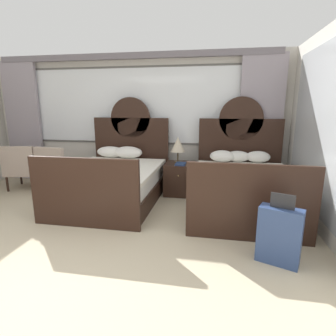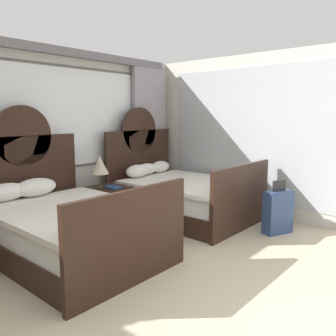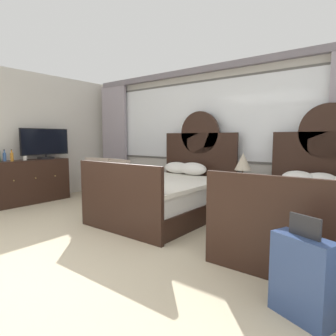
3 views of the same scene
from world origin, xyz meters
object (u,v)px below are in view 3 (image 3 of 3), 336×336
Objects in this scene: dresser_minibar at (30,181)px; suitcase_on_floor at (302,278)px; table_lamp_on_nightstand at (243,162)px; book_on_nightstand at (242,184)px; bed_near_window at (168,195)px; tv_flatscreen at (45,143)px; bed_near_mirror at (310,217)px; armchair_by_window_left at (127,180)px; cup_on_dresser at (25,158)px; bottle_spirit_blue at (5,157)px; nightstand_between_beds at (244,202)px; bottle_liquor_amber at (12,157)px; armchair_by_window_centre at (103,177)px.

dresser_minibar is 1.95× the size of suitcase_on_floor.
table_lamp_on_nightstand reaches higher than book_on_nightstand.
tv_flatscreen is at bearing -168.94° from bed_near_window.
armchair_by_window_left is at bearing 174.66° from bed_near_mirror.
cup_on_dresser reaches higher than book_on_nightstand.
bed_near_mirror is 19.94× the size of cup_on_dresser.
cup_on_dresser is at bearing -86.95° from tv_flatscreen.
bed_near_window is at bearing -13.99° from armchair_by_window_left.
tv_flatscreen reaches higher than bottle_spirit_blue.
cup_on_dresser reaches higher than armchair_by_window_left.
nightstand_between_beds is 0.65m from table_lamp_on_nightstand.
bottle_liquor_amber is at bearing -132.91° from armchair_by_window_left.
dresser_minibar is at bearing -94.20° from tv_flatscreen.
table_lamp_on_nightstand is at bearing 33.09° from bed_near_window.
bottle_liquor_amber reaches higher than suitcase_on_floor.
table_lamp_on_nightstand is 1.89× the size of book_on_nightstand.
armchair_by_window_left reaches higher than book_on_nightstand.
tv_flatscreen reaches higher than book_on_nightstand.
bottle_spirit_blue reaches higher than suitcase_on_floor.
table_lamp_on_nightstand is at bearing 17.59° from tv_flatscreen.
cup_on_dresser is at bearing 80.79° from bottle_spirit_blue.
nightstand_between_beds is 0.77× the size of suitcase_on_floor.
cup_on_dresser is at bearing -138.49° from armchair_by_window_left.
suitcase_on_floor reaches higher than book_on_nightstand.
tv_flatscreen reaches higher than armchair_by_window_centre.
cup_on_dresser is (-5.01, -1.00, 0.55)m from bed_near_mirror.
cup_on_dresser is at bearing -119.75° from armchair_by_window_centre.
bottle_liquor_amber is (-3.91, -1.74, 0.36)m from book_on_nightstand.
tv_flatscreen reaches higher than cup_on_dresser.
dresser_minibar is 1.69× the size of armchair_by_window_left.
dresser_minibar is (-3.97, -1.50, 0.14)m from nightstand_between_beds.
dresser_minibar is 0.70m from bottle_spirit_blue.
bed_near_mirror is 5.14m from dresser_minibar.
armchair_by_window_left is 0.74m from armchair_by_window_centre.
bed_near_mirror is 1.43× the size of dresser_minibar.
bed_near_mirror is 2.08× the size of tv_flatscreen.
dresser_minibar is 1.69× the size of armchair_by_window_centre.
bed_near_window reaches higher than tv_flatscreen.
tv_flatscreen reaches higher than table_lamp_on_nightstand.
armchair_by_window_left reaches higher than suitcase_on_floor.
bed_near_mirror is 3.63× the size of nightstand_between_beds.
bed_near_window is 3.04m from cup_on_dresser.
table_lamp_on_nightstand is at bearing 149.80° from bed_near_mirror.
bed_near_window is 2.41× the size of armchair_by_window_centre.
tv_flatscreen is (-3.96, -1.03, 0.60)m from book_on_nightstand.
book_on_nightstand is at bearing 20.61° from cup_on_dresser.
bottle_spirit_blue is at bearing -154.70° from bed_near_window.
armchair_by_window_centre is (-2.06, 0.33, 0.09)m from bed_near_window.
suitcase_on_floor is (1.42, -2.24, -0.62)m from table_lamp_on_nightstand.
cup_on_dresser is (-3.93, -1.48, 0.31)m from book_on_nightstand.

